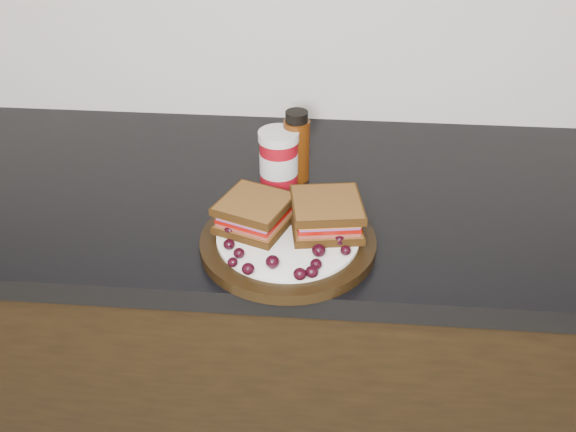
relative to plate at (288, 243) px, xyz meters
name	(u,v)px	position (x,y,z in m)	size (l,w,h in m)	color
base_cabinets	(257,365)	(-0.08, 0.18, -0.48)	(3.96, 0.58, 0.86)	black
countertop	(251,196)	(-0.08, 0.18, -0.03)	(3.98, 0.60, 0.04)	black
plate	(288,243)	(0.00, 0.00, 0.00)	(0.28, 0.28, 0.02)	black
sandwich_left	(254,213)	(-0.06, 0.02, 0.04)	(0.10, 0.10, 0.05)	brown
sandwich_right	(326,215)	(0.06, 0.03, 0.04)	(0.11, 0.11, 0.05)	brown
grape_0	(229,244)	(-0.09, -0.04, 0.02)	(0.02, 0.02, 0.02)	black
grape_1	(239,253)	(-0.07, -0.06, 0.02)	(0.02, 0.02, 0.02)	black
grape_2	(233,262)	(-0.07, -0.09, 0.02)	(0.02, 0.02, 0.01)	black
grape_3	(248,269)	(-0.05, -0.10, 0.02)	(0.02, 0.02, 0.02)	black
grape_4	(272,262)	(-0.02, -0.08, 0.02)	(0.02, 0.02, 0.02)	black
grape_5	(272,264)	(-0.02, -0.09, 0.02)	(0.01, 0.01, 0.01)	black
grape_6	(300,274)	(0.03, -0.11, 0.02)	(0.02, 0.02, 0.02)	black
grape_7	(312,272)	(0.04, -0.10, 0.02)	(0.02, 0.02, 0.02)	black
grape_8	(316,264)	(0.05, -0.08, 0.02)	(0.02, 0.02, 0.02)	black
grape_9	(319,251)	(0.05, -0.05, 0.02)	(0.02, 0.02, 0.02)	black
grape_10	(346,250)	(0.09, -0.04, 0.02)	(0.02, 0.02, 0.02)	black
grape_11	(339,240)	(0.08, -0.02, 0.02)	(0.02, 0.02, 0.02)	black
grape_12	(336,235)	(0.08, -0.01, 0.02)	(0.02, 0.02, 0.02)	black
grape_13	(347,224)	(0.09, 0.03, 0.02)	(0.02, 0.02, 0.02)	black
grape_14	(323,212)	(0.05, 0.06, 0.02)	(0.02, 0.02, 0.02)	black
grape_15	(264,216)	(-0.04, 0.04, 0.02)	(0.02, 0.02, 0.02)	black
grape_16	(246,214)	(-0.07, 0.04, 0.02)	(0.02, 0.02, 0.01)	black
grape_17	(249,221)	(-0.07, 0.02, 0.02)	(0.02, 0.02, 0.02)	black
grape_18	(237,227)	(-0.08, 0.00, 0.03)	(0.02, 0.02, 0.02)	black
grape_19	(230,231)	(-0.09, -0.01, 0.02)	(0.02, 0.02, 0.02)	black
grape_20	(260,224)	(-0.05, 0.01, 0.02)	(0.02, 0.02, 0.02)	black
grape_21	(255,225)	(-0.05, 0.01, 0.02)	(0.01, 0.01, 0.01)	black
grape_22	(247,230)	(-0.06, 0.00, 0.02)	(0.02, 0.02, 0.02)	black
condiment_jar	(279,159)	(-0.03, 0.19, 0.04)	(0.07, 0.07, 0.11)	maroon
oil_bottle	(296,146)	(0.00, 0.22, 0.06)	(0.05, 0.05, 0.14)	#492007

